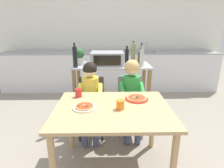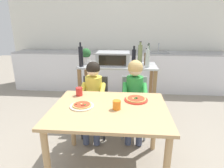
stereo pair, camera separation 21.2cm
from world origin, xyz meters
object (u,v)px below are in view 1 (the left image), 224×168
(child_in_yellow_shirt, at_px, (90,93))
(pizza_plate_red_rimmed, at_px, (137,98))
(pizza_plate_cream, at_px, (85,107))
(bottle_squat_spirits, at_px, (127,55))
(drinking_cup_orange, at_px, (120,105))
(toaster_oven, at_px, (107,58))
(drinking_cup_red, at_px, (78,93))
(dining_chair_right, at_px, (130,101))
(dining_chair_left, at_px, (92,102))
(bottle_tall_green_wine, at_px, (142,58))
(kitchen_island_cart, at_px, (112,83))
(dining_table, at_px, (113,117))
(bottle_brown_beer, at_px, (133,53))
(child_in_green_shirt, at_px, (132,90))
(bottle_slim_sauce, at_px, (141,55))
(potted_herb_plant, at_px, (79,56))
(bottle_dark_olive_oil, at_px, (140,58))
(bottle_clear_vinegar, at_px, (75,57))

(child_in_yellow_shirt, relative_size, pizza_plate_red_rimmed, 4.13)
(child_in_yellow_shirt, height_order, pizza_plate_cream, child_in_yellow_shirt)
(bottle_squat_spirits, height_order, drinking_cup_orange, bottle_squat_spirits)
(toaster_oven, distance_m, drinking_cup_red, 0.97)
(dining_chair_right, xyz_separation_m, pizza_plate_cream, (-0.54, -0.77, 0.26))
(toaster_oven, height_order, dining_chair_left, toaster_oven)
(bottle_tall_green_wine, bearing_deg, kitchen_island_cart, 160.94)
(bottle_tall_green_wine, relative_size, dining_table, 0.29)
(kitchen_island_cart, relative_size, drinking_cup_orange, 13.21)
(bottle_brown_beer, height_order, dining_table, bottle_brown_beer)
(drinking_cup_orange, bearing_deg, child_in_green_shirt, 73.95)
(bottle_slim_sauce, height_order, dining_chair_right, bottle_slim_sauce)
(dining_chair_right, bearing_deg, potted_herb_plant, 150.29)
(potted_herb_plant, relative_size, dining_chair_right, 0.31)
(bottle_brown_beer, distance_m, dining_chair_right, 0.81)
(toaster_oven, bearing_deg, kitchen_island_cart, -5.33)
(bottle_slim_sauce, height_order, drinking_cup_orange, bottle_slim_sauce)
(child_in_yellow_shirt, bearing_deg, bottle_dark_olive_oil, 38.97)
(toaster_oven, distance_m, bottle_squat_spirits, 0.37)
(bottle_clear_vinegar, height_order, child_in_green_shirt, bottle_clear_vinegar)
(bottle_squat_spirits, bearing_deg, dining_table, -100.84)
(bottle_brown_beer, relative_size, pizza_plate_cream, 1.44)
(toaster_oven, height_order, bottle_tall_green_wine, bottle_tall_green_wine)
(kitchen_island_cart, xyz_separation_m, potted_herb_plant, (-0.49, 0.01, 0.44))
(bottle_dark_olive_oil, bearing_deg, dining_chair_left, -147.26)
(bottle_slim_sauce, distance_m, child_in_yellow_shirt, 1.13)
(bottle_brown_beer, distance_m, bottle_dark_olive_oil, 0.16)
(bottle_tall_green_wine, bearing_deg, potted_herb_plant, 170.39)
(toaster_oven, height_order, pizza_plate_cream, toaster_oven)
(kitchen_island_cart, xyz_separation_m, child_in_green_shirt, (0.26, -0.54, 0.08))
(bottle_squat_spirits, xyz_separation_m, drinking_cup_red, (-0.64, -1.07, -0.25))
(dining_table, bearing_deg, dining_chair_left, 110.89)
(bottle_dark_olive_oil, bearing_deg, child_in_yellow_shirt, -141.03)
(bottle_squat_spirits, relative_size, pizza_plate_red_rimmed, 1.06)
(bottle_clear_vinegar, height_order, bottle_tall_green_wine, bottle_clear_vinegar)
(bottle_dark_olive_oil, distance_m, child_in_green_shirt, 0.66)
(toaster_oven, height_order, bottle_dark_olive_oil, bottle_dark_olive_oil)
(bottle_brown_beer, height_order, potted_herb_plant, bottle_brown_beer)
(bottle_slim_sauce, bearing_deg, child_in_yellow_shirt, -135.74)
(bottle_squat_spirits, distance_m, child_in_yellow_shirt, 1.01)
(child_in_green_shirt, distance_m, pizza_plate_red_rimmed, 0.44)
(bottle_slim_sauce, xyz_separation_m, child_in_yellow_shirt, (-0.77, -0.75, -0.37))
(dining_chair_right, bearing_deg, kitchen_island_cart, 121.26)
(dining_table, xyz_separation_m, child_in_yellow_shirt, (-0.28, 0.60, 0.04))
(bottle_squat_spirits, height_order, bottle_slim_sauce, bottle_slim_sauce)
(kitchen_island_cart, distance_m, bottle_clear_vinegar, 0.72)
(toaster_oven, relative_size, potted_herb_plant, 2.01)
(dining_chair_left, distance_m, child_in_yellow_shirt, 0.22)
(bottle_clear_vinegar, bearing_deg, toaster_oven, 21.74)
(bottle_dark_olive_oil, bearing_deg, bottle_clear_vinegar, -169.25)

